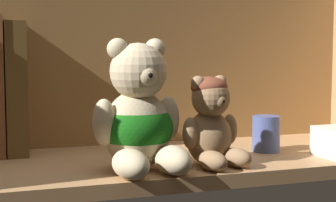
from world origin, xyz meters
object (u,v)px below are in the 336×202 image
teddy_bear_smaller (211,123)px  teddy_bear_larger (139,119)px  book_8 (15,88)px  pillar_candle (266,134)px

teddy_bear_smaller → teddy_bear_larger: bearing=178.4°
book_8 → teddy_bear_larger: bearing=-51.1°
teddy_bear_larger → book_8: bearing=128.9°
book_8 → teddy_bear_larger: (14.91, -18.50, -3.29)cm
book_8 → teddy_bear_smaller: size_ratio=1.62×
book_8 → teddy_bear_larger: 23.99cm
pillar_candle → book_8: bearing=162.4°
teddy_bear_larger → teddy_bear_smaller: (10.45, -0.29, -0.98)cm
teddy_bear_smaller → book_8: bearing=143.5°
teddy_bear_larger → pillar_candle: (22.93, 6.49, -4.10)cm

